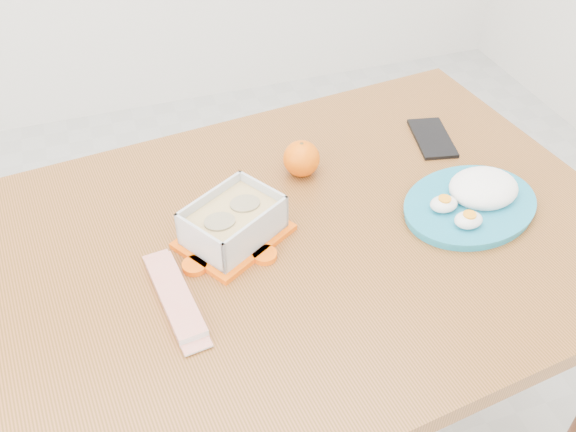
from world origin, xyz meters
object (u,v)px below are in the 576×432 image
object	(u,v)px
orange_fruit	(301,159)
rice_plate	(475,197)
dining_table	(288,272)
food_container	(233,223)
smartphone	(432,138)

from	to	relation	value
orange_fruit	rice_plate	distance (m)	0.36
dining_table	rice_plate	world-z (taller)	rice_plate
food_container	smartphone	world-z (taller)	food_container
rice_plate	dining_table	bearing A→B (deg)	160.33
smartphone	orange_fruit	bearing A→B (deg)	-164.20
food_container	smartphone	bearing A→B (deg)	-12.12
orange_fruit	smartphone	distance (m)	0.33
dining_table	food_container	distance (m)	0.17
dining_table	smartphone	xyz separation A→B (m)	(0.42, 0.21, 0.09)
rice_plate	smartphone	size ratio (longest dim) A/B	2.25
food_container	orange_fruit	distance (m)	0.24
orange_fruit	rice_plate	xyz separation A→B (m)	(0.29, -0.22, -0.01)
food_container	rice_plate	world-z (taller)	food_container
dining_table	food_container	xyz separation A→B (m)	(-0.10, 0.04, 0.13)
food_container	rice_plate	bearing A→B (deg)	-38.42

